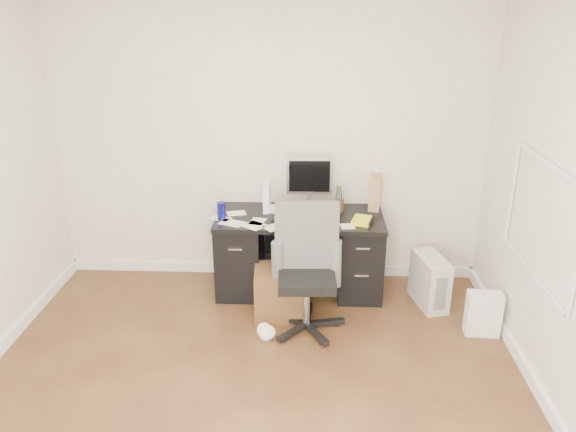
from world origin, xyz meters
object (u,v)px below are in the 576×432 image
Objects in this scene: keyboard at (293,219)px; office_chair at (307,272)px; desk at (300,251)px; wicker_basket at (279,292)px; pc_tower at (430,281)px; lcd_monitor at (309,185)px.

office_chair is at bearing -76.37° from keyboard.
desk reaches higher than wicker_basket.
keyboard is at bearing 100.79° from office_chair.
pc_tower is at bearing -4.90° from keyboard.
desk is 0.68m from office_chair.
lcd_monitor is at bearing 65.21° from wicker_basket.
office_chair reaches higher than wicker_basket.
wicker_basket is at bearing 132.86° from office_chair.
pc_tower is (1.17, -0.21, -0.17)m from desk.
keyboard is 0.63m from office_chair.
pc_tower is (1.09, 0.46, -0.30)m from office_chair.
pc_tower is at bearing -10.25° from desk.
pc_tower is at bearing 9.23° from wicker_basket.
desk is at bearing 58.56° from keyboard.
lcd_monitor is 0.50× the size of office_chair.
office_chair is at bearing -91.41° from lcd_monitor.
desk is 3.99× the size of keyboard.
office_chair is 1.22m from pc_tower.
lcd_monitor is at bearing 87.10° from office_chair.
lcd_monitor is 1.39× the size of keyboard.
keyboard reaches higher than desk.
pc_tower reaches higher than wicker_basket.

